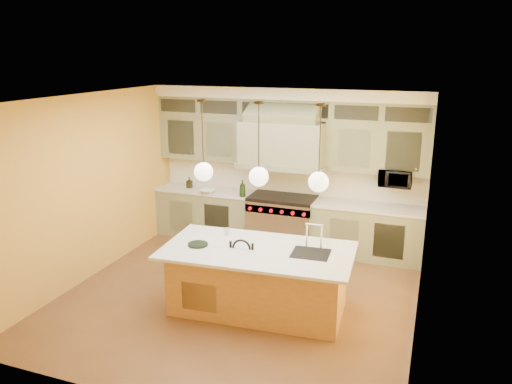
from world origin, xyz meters
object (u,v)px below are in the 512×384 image
at_px(microwave, 395,178).
at_px(counter_stool, 239,274).
at_px(kitchen_island, 259,278).
at_px(range, 282,221).

bearing_deg(microwave, counter_stool, -122.60).
relative_size(kitchen_island, microwave, 4.90).
bearing_deg(range, kitchen_island, -80.39).
distance_m(range, microwave, 2.18).
bearing_deg(range, counter_stool, -85.62).
distance_m(range, kitchen_island, 2.43).
relative_size(kitchen_island, counter_stool, 2.52).
height_order(kitchen_island, microwave, microwave).
distance_m(kitchen_island, microwave, 3.10).
bearing_deg(kitchen_island, counter_stool, -135.11).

